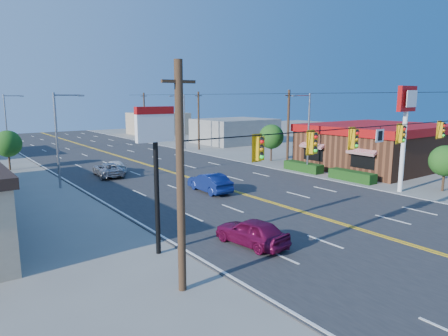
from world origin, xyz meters
TOP-DOWN VIEW (x-y plane):
  - ground at (0.00, 0.00)m, footprint 160.00×160.00m
  - road at (0.00, 20.00)m, footprint 20.00×120.00m
  - signal_span at (-0.12, 0.00)m, footprint 24.32×0.34m
  - kfc at (19.90, 12.00)m, footprint 16.30×12.40m
  - kfc_pylon at (11.00, 4.00)m, footprint 2.20×0.36m
  - pizza_hut_sign at (-11.00, 4.00)m, footprint 1.90×0.30m
  - streetlight_se at (10.79, 14.00)m, footprint 2.55×0.25m
  - streetlight_ne at (10.79, 38.00)m, footprint 2.55×0.25m
  - streetlight_sw at (-10.79, 22.00)m, footprint 2.55×0.25m
  - streetlight_nw at (-10.79, 48.00)m, footprint 2.55×0.25m
  - utility_pole_near at (12.20, 18.00)m, footprint 0.28×0.28m
  - utility_pole_mid at (12.20, 36.00)m, footprint 0.28×0.28m
  - utility_pole_far at (12.20, 54.00)m, footprint 0.28×0.28m
  - tree_kfc_rear at (13.50, 22.00)m, footprint 2.94×2.94m
  - tree_kfc_front at (14.00, 2.00)m, footprint 2.52×2.52m
  - tree_west at (-13.00, 34.00)m, footprint 2.80×2.80m
  - bld_east_mid at (22.00, 40.00)m, footprint 12.00×10.00m
  - bld_east_far at (19.00, 62.00)m, footprint 10.00×10.00m
  - car_magenta at (-6.66, 2.00)m, footprint 2.24×4.37m
  - car_blue at (-1.70, 13.03)m, footprint 1.86×4.73m
  - car_white at (-4.65, 25.85)m, footprint 2.02×4.18m
  - car_silver at (-5.97, 24.20)m, footprint 2.74×4.99m

SIDE VIEW (x-z plane):
  - ground at x=0.00m, z-range 0.00..0.00m
  - road at x=0.00m, z-range 0.00..0.06m
  - car_white at x=-4.65m, z-range 0.00..1.17m
  - car_silver at x=-5.97m, z-range 0.00..1.32m
  - car_magenta at x=-6.66m, z-range 0.00..1.42m
  - car_blue at x=-1.70m, z-range 0.00..1.53m
  - bld_east_mid at x=22.00m, z-range 0.00..4.00m
  - bld_east_far at x=19.00m, z-range 0.00..4.40m
  - kfc at x=19.90m, z-range 0.03..4.73m
  - tree_kfc_front at x=14.00m, z-range 0.62..4.40m
  - tree_west at x=-13.00m, z-range 0.69..4.89m
  - tree_kfc_rear at x=13.50m, z-range 0.73..5.14m
  - utility_pole_near at x=12.20m, z-range 0.00..8.40m
  - utility_pole_mid at x=12.20m, z-range 0.00..8.40m
  - utility_pole_far at x=12.20m, z-range 0.00..8.40m
  - streetlight_se at x=10.79m, z-range 0.51..8.51m
  - streetlight_ne at x=10.79m, z-range 0.51..8.51m
  - streetlight_sw at x=-10.79m, z-range 0.51..8.51m
  - streetlight_nw at x=-10.79m, z-range 0.51..8.51m
  - signal_span at x=-0.12m, z-range 0.39..9.39m
  - pizza_hut_sign at x=-11.00m, z-range 1.76..8.61m
  - kfc_pylon at x=11.00m, z-range 1.79..10.29m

